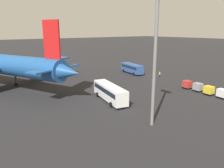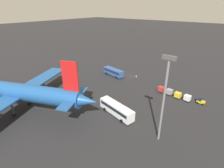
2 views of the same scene
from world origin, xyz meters
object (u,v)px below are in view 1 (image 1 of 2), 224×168
at_px(worker_person, 160,75).
at_px(cargo_cart_white, 222,93).
at_px(shuttle_bus_far, 110,91).
at_px(shuttle_bus_near, 132,68).
at_px(cargo_cart_grey, 198,87).
at_px(cargo_cart_red, 187,84).
at_px(cargo_cart_yellow, 209,90).

height_order(worker_person, cargo_cart_white, cargo_cart_white).
height_order(shuttle_bus_far, cargo_cart_white, shuttle_bus_far).
height_order(shuttle_bus_near, shuttle_bus_far, shuttle_bus_far).
xyz_separation_m(shuttle_bus_far, cargo_cart_grey, (-6.99, -20.99, -0.80)).
bearing_deg(cargo_cart_grey, shuttle_bus_near, -4.87).
bearing_deg(cargo_cart_grey, shuttle_bus_far, 71.57).
height_order(cargo_cart_white, cargo_cart_grey, same).
height_order(worker_person, cargo_cart_red, cargo_cart_red).
bearing_deg(shuttle_bus_near, cargo_cart_red, -175.48).
bearing_deg(cargo_cart_grey, worker_person, -16.79).
relative_size(cargo_cart_yellow, cargo_cart_grey, 1.00).
relative_size(cargo_cart_white, cargo_cart_grey, 1.00).
bearing_deg(cargo_cart_white, shuttle_bus_near, -5.07).
relative_size(shuttle_bus_near, cargo_cart_white, 4.86).
relative_size(shuttle_bus_far, cargo_cart_grey, 5.55).
distance_m(shuttle_bus_near, cargo_cart_red, 23.15).
relative_size(cargo_cart_white, cargo_cart_yellow, 1.00).
xyz_separation_m(shuttle_bus_near, cargo_cart_yellow, (-29.26, 2.83, -0.69)).
bearing_deg(shuttle_bus_near, cargo_cart_white, -175.42).
distance_m(shuttle_bus_near, shuttle_bus_far, 30.10).
bearing_deg(shuttle_bus_far, cargo_cart_grey, -96.31).
bearing_deg(cargo_cart_white, shuttle_bus_far, 57.01).
distance_m(worker_person, cargo_cart_red, 13.99).
distance_m(cargo_cart_white, cargo_cart_grey, 6.25).
distance_m(shuttle_bus_near, cargo_cart_yellow, 29.40).
distance_m(worker_person, cargo_cart_white, 23.16).
bearing_deg(cargo_cart_yellow, cargo_cart_red, -6.95).
distance_m(cargo_cart_yellow, cargo_cart_grey, 3.16).
height_order(shuttle_bus_far, cargo_cart_red, shuttle_bus_far).
bearing_deg(shuttle_bus_far, cargo_cart_red, -88.29).
xyz_separation_m(worker_person, cargo_cart_red, (-13.16, 4.74, 0.32)).
bearing_deg(cargo_cart_red, cargo_cart_grey, 177.01).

